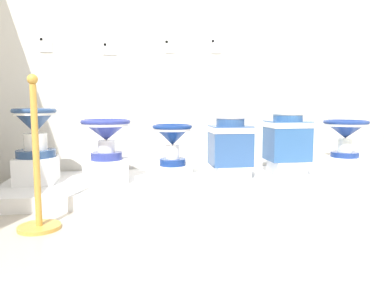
{
  "coord_description": "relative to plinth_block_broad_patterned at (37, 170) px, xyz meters",
  "views": [
    {
      "loc": [
        1.45,
        -0.92,
        0.78
      ],
      "look_at": [
        1.97,
        2.3,
        0.42
      ],
      "focal_mm": 34.46,
      "sensor_mm": 36.0,
      "label": 1
    }
  ],
  "objects": [
    {
      "name": "plinth_block_broad_patterned",
      "position": [
        0.0,
        0.0,
        0.0
      ],
      "size": [
        0.31,
        0.33,
        0.22
      ],
      "primitive_type": "cube",
      "color": "white",
      "rests_on": "display_platform"
    },
    {
      "name": "antique_toilet_rightmost",
      "position": [
        1.15,
        0.04,
        0.26
      ],
      "size": [
        0.36,
        0.36,
        0.37
      ],
      "color": "navy",
      "rests_on": "plinth_block_rightmost"
    },
    {
      "name": "plinth_block_rightmost",
      "position": [
        1.15,
        0.04,
        -0.05
      ],
      "size": [
        0.3,
        0.38,
        0.11
      ],
      "primitive_type": "cube",
      "color": "white",
      "rests_on": "display_platform"
    },
    {
      "name": "info_placard_second",
      "position": [
        0.59,
        0.53,
        1.09
      ],
      "size": [
        0.13,
        0.01,
        0.12
      ],
      "color": "white"
    },
    {
      "name": "ground_plane",
      "position": [
        1.41,
        -1.49,
        -0.23
      ],
      "size": [
        6.12,
        5.64,
        0.02
      ],
      "primitive_type": "cube",
      "color": "#B2A899"
    },
    {
      "name": "plinth_block_tall_cobalt",
      "position": [
        2.24,
        0.04,
        -0.04
      ],
      "size": [
        0.28,
        0.3,
        0.13
      ],
      "primitive_type": "cube",
      "color": "white",
      "rests_on": "display_platform"
    },
    {
      "name": "info_placard_fourth",
      "position": [
        1.66,
        0.53,
        1.15
      ],
      "size": [
        0.11,
        0.01,
        0.15
      ],
      "color": "white"
    },
    {
      "name": "antique_toilet_central_ornate",
      "position": [
        0.58,
        -0.02,
        0.32
      ],
      "size": [
        0.42,
        0.42,
        0.35
      ],
      "color": "navy",
      "rests_on": "plinth_block_central_ornate"
    },
    {
      "name": "antique_toilet_squat_floral",
      "position": [
        2.84,
        0.05,
        0.29
      ],
      "size": [
        0.43,
        0.43,
        0.36
      ],
      "color": "navy",
      "rests_on": "plinth_block_squat_floral"
    },
    {
      "name": "antique_toilet_slender_white",
      "position": [
        1.67,
        -0.02,
        0.23
      ],
      "size": [
        0.36,
        0.32,
        0.45
      ],
      "color": "#2F538D",
      "rests_on": "plinth_block_slender_white"
    },
    {
      "name": "antique_toilet_tall_cobalt",
      "position": [
        2.24,
        0.04,
        0.26
      ],
      "size": [
        0.38,
        0.32,
        0.46
      ],
      "color": "#2E5994",
      "rests_on": "plinth_block_tall_cobalt"
    },
    {
      "name": "plinth_block_squat_floral",
      "position": [
        2.84,
        0.05,
        -0.04
      ],
      "size": [
        0.38,
        0.37,
        0.15
      ],
      "primitive_type": "cube",
      "color": "white",
      "rests_on": "display_platform"
    },
    {
      "name": "stanchion_post_near_left",
      "position": [
        0.22,
        -0.87,
        0.05
      ],
      "size": [
        0.26,
        0.26,
        0.96
      ],
      "color": "gold",
      "rests_on": "ground_plane"
    },
    {
      "name": "display_platform",
      "position": [
        1.41,
        -0.0,
        -0.17
      ],
      "size": [
        3.41,
        1.04,
        0.11
      ],
      "primitive_type": "cube",
      "color": "white",
      "rests_on": "ground_plane"
    },
    {
      "name": "plinth_block_slender_white",
      "position": [
        1.67,
        -0.02,
        -0.05
      ],
      "size": [
        0.29,
        0.36,
        0.11
      ],
      "primitive_type": "cube",
      "color": "white",
      "rests_on": "display_platform"
    },
    {
      "name": "info_placard_third",
      "position": [
        1.19,
        0.53,
        1.13
      ],
      "size": [
        0.1,
        0.01,
        0.13
      ],
      "color": "white"
    },
    {
      "name": "plinth_block_central_ornate",
      "position": [
        0.58,
        -0.02,
        -0.02
      ],
      "size": [
        0.37,
        0.33,
        0.19
      ],
      "primitive_type": "cube",
      "color": "white",
      "rests_on": "display_platform"
    },
    {
      "name": "info_placard_first",
      "position": [
        -0.0,
        0.53,
        1.12
      ],
      "size": [
        0.12,
        0.01,
        0.15
      ],
      "color": "white"
    },
    {
      "name": "antique_toilet_broad_patterned",
      "position": [
        0.0,
        0.0,
        0.36
      ],
      "size": [
        0.36,
        0.36,
        0.41
      ],
      "color": "navy",
      "rests_on": "plinth_block_broad_patterned"
    },
    {
      "name": "wall_back",
      "position": [
        1.41,
        0.57,
        1.18
      ],
      "size": [
        4.32,
        0.06,
        2.81
      ],
      "primitive_type": "cube",
      "color": "silver",
      "rests_on": "ground_plane"
    }
  ]
}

